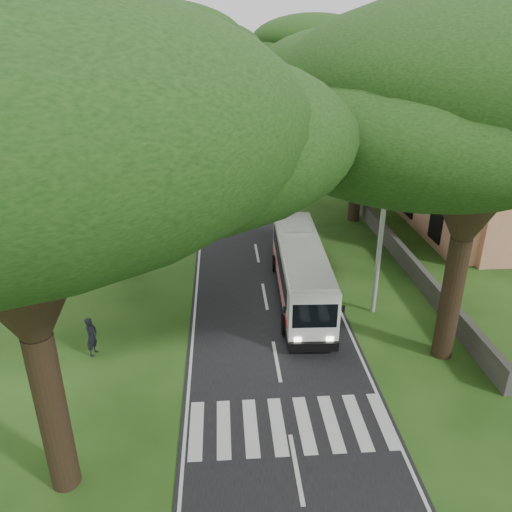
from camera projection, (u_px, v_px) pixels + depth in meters
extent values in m
plane|color=#204313|center=(282.00, 391.00, 20.31)|extent=(140.00, 140.00, 0.00)
cube|color=black|center=(248.00, 202.00, 43.09)|extent=(8.00, 120.00, 0.04)
cube|color=silver|center=(288.00, 426.00, 18.48)|extent=(8.00, 3.00, 0.01)
cube|color=#383533|center=(353.00, 197.00, 42.53)|extent=(0.35, 50.00, 1.20)
cube|color=tan|center=(472.00, 171.00, 40.24)|extent=(12.00, 22.00, 6.40)
pyramid|color=#595960|center=(484.00, 102.00, 38.04)|extent=(14.00, 24.00, 2.20)
cube|color=tan|center=(506.00, 184.00, 30.19)|extent=(3.00, 3.00, 10.00)
cylinder|color=gray|center=(380.00, 241.00, 24.51)|extent=(0.24, 0.24, 8.00)
cube|color=gray|center=(388.00, 173.00, 23.13)|extent=(1.60, 0.10, 0.10)
cube|color=gray|center=(386.00, 185.00, 23.37)|extent=(1.20, 0.10, 0.10)
cylinder|color=gray|center=(311.00, 153.00, 42.74)|extent=(0.24, 0.24, 8.00)
cube|color=gray|center=(312.00, 112.00, 41.36)|extent=(1.60, 0.10, 0.10)
cube|color=gray|center=(312.00, 119.00, 41.60)|extent=(1.20, 0.10, 0.10)
cylinder|color=gray|center=(283.00, 117.00, 60.97)|extent=(0.24, 0.24, 8.00)
cube|color=gray|center=(283.00, 88.00, 59.58)|extent=(1.60, 0.10, 0.10)
cube|color=gray|center=(283.00, 94.00, 59.83)|extent=(1.20, 0.10, 0.10)
cylinder|color=black|center=(53.00, 414.00, 15.04)|extent=(0.90, 0.90, 5.59)
cone|color=black|center=(23.00, 274.00, 13.13)|extent=(3.20, 3.20, 3.80)
cylinder|color=black|center=(125.00, 223.00, 29.48)|extent=(0.90, 0.90, 6.11)
cone|color=black|center=(115.00, 139.00, 27.47)|extent=(3.20, 3.20, 3.80)
ellipsoid|color=black|center=(105.00, 49.00, 25.61)|extent=(13.31, 13.31, 5.59)
cylinder|color=black|center=(163.00, 155.00, 45.89)|extent=(0.90, 0.90, 6.22)
cone|color=black|center=(159.00, 99.00, 43.86)|extent=(3.20, 3.20, 3.80)
ellipsoid|color=black|center=(154.00, 40.00, 41.95)|extent=(15.40, 15.40, 6.47)
cylinder|color=black|center=(169.00, 127.00, 62.40)|extent=(0.90, 0.90, 5.39)
cone|color=black|center=(167.00, 88.00, 60.53)|extent=(3.20, 3.20, 3.80)
ellipsoid|color=black|center=(164.00, 56.00, 59.03)|extent=(14.83, 14.83, 6.23)
cylinder|color=black|center=(451.00, 299.00, 21.47)|extent=(0.90, 0.90, 5.68)
cone|color=black|center=(470.00, 193.00, 19.54)|extent=(3.20, 3.20, 3.80)
ellipsoid|color=black|center=(490.00, 85.00, 17.90)|extent=(15.59, 15.59, 6.55)
cylinder|color=black|center=(356.00, 187.00, 37.98)|extent=(0.90, 0.90, 5.29)
cone|color=black|center=(361.00, 126.00, 36.14)|extent=(3.20, 3.20, 3.80)
ellipsoid|color=black|center=(365.00, 74.00, 34.68)|extent=(15.92, 15.92, 6.69)
cylinder|color=black|center=(309.00, 137.00, 54.19)|extent=(0.90, 0.90, 6.13)
cone|color=black|center=(312.00, 89.00, 52.17)|extent=(3.20, 3.20, 3.80)
ellipsoid|color=black|center=(314.00, 42.00, 50.30)|extent=(12.80, 12.80, 5.37)
cylinder|color=black|center=(295.00, 116.00, 70.82)|extent=(0.90, 0.90, 5.32)
cone|color=black|center=(296.00, 82.00, 68.97)|extent=(3.20, 3.20, 3.80)
ellipsoid|color=black|center=(297.00, 54.00, 67.51)|extent=(15.57, 15.57, 6.54)
cube|color=silver|center=(301.00, 269.00, 26.81)|extent=(2.68, 10.90, 2.66)
cube|color=black|center=(300.00, 260.00, 26.90)|extent=(2.66, 8.92, 0.99)
cube|color=black|center=(300.00, 290.00, 27.33)|extent=(2.72, 10.94, 0.32)
cube|color=red|center=(300.00, 279.00, 27.06)|extent=(2.69, 9.82, 0.16)
cube|color=silver|center=(302.00, 245.00, 26.25)|extent=(2.48, 10.35, 0.16)
cylinder|color=black|center=(285.00, 325.00, 23.99)|extent=(0.35, 1.00, 0.99)
cylinder|color=black|center=(331.00, 324.00, 24.05)|extent=(0.35, 1.00, 0.99)
cylinder|color=black|center=(275.00, 263.00, 30.41)|extent=(0.35, 1.00, 0.99)
cylinder|color=black|center=(312.00, 263.00, 30.47)|extent=(0.35, 1.00, 0.99)
imported|color=navy|center=(214.00, 140.00, 64.97)|extent=(2.74, 4.72, 1.47)
imported|color=maroon|center=(247.00, 124.00, 76.62)|extent=(2.14, 4.46, 1.25)
imported|color=black|center=(92.00, 336.00, 22.27)|extent=(0.60, 0.77, 1.86)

